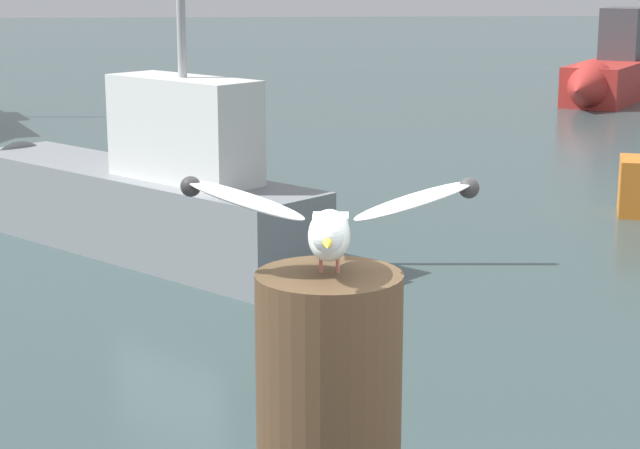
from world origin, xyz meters
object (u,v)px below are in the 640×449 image
mooring_post (329,442)px  boat_grey (123,192)px  boat_red (616,73)px  seagull (329,222)px

mooring_post → boat_grey: size_ratio=0.18×
boat_red → boat_grey: boat_grey is taller
seagull → boat_grey: bearing=98.6°
mooring_post → boat_red: (7.80, 20.68, -1.15)m
mooring_post → boat_red: bearing=69.3°
mooring_post → boat_grey: 8.77m
mooring_post → boat_grey: bearing=98.6°
seagull → boat_grey: boat_grey is taller
mooring_post → seagull: 0.50m
boat_red → seagull: bearing=-110.7°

